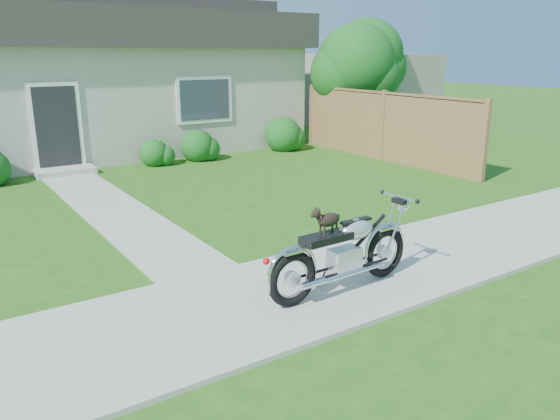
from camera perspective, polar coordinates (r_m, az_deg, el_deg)
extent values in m
plane|color=#235114|center=(7.34, 6.22, -7.11)|extent=(80.00, 80.00, 0.00)
cube|color=#9E9B93|center=(7.33, 6.23, -6.97)|extent=(24.00, 2.20, 0.04)
cube|color=#9E9B93|center=(10.92, -17.24, 0.18)|extent=(1.20, 8.00, 0.03)
cube|color=#AEAA9D|center=(17.74, -19.72, 10.79)|extent=(12.00, 6.00, 3.00)
cube|color=#2D2B28|center=(17.69, -20.36, 17.23)|extent=(12.60, 6.60, 1.00)
cube|color=#2D2B28|center=(17.73, -20.60, 19.48)|extent=(12.60, 2.00, 0.60)
cube|color=black|center=(14.51, -22.24, 7.72)|extent=(1.00, 0.06, 2.10)
cube|color=#9E9B93|center=(14.33, -21.54, 3.75)|extent=(1.40, 0.70, 0.16)
cube|color=#2D3847|center=(15.74, -7.89, 11.36)|extent=(1.70, 0.05, 1.30)
cube|color=brown|center=(15.38, 10.73, 8.49)|extent=(0.08, 6.50, 1.80)
cube|color=brown|center=(17.82, 3.35, 9.93)|extent=(0.12, 0.12, 1.90)
cube|color=brown|center=(15.37, 10.74, 8.67)|extent=(0.12, 0.12, 1.90)
cube|color=brown|center=(13.27, 20.61, 6.76)|extent=(0.12, 0.12, 1.90)
cube|color=brown|center=(15.28, 10.91, 11.91)|extent=(0.08, 6.50, 0.08)
cylinder|color=#3D2B1C|center=(17.86, 7.73, 10.07)|extent=(0.28, 0.28, 2.05)
sphere|color=#155118|center=(17.77, 7.92, 14.94)|extent=(2.46, 2.46, 2.46)
sphere|color=#155118|center=(17.83, 9.51, 13.56)|extent=(1.80, 1.80, 1.80)
cylinder|color=#3D2B1C|center=(21.29, 8.85, 11.24)|extent=(0.28, 0.28, 2.23)
sphere|color=#155118|center=(21.21, 9.05, 15.69)|extent=(2.68, 2.68, 2.68)
sphere|color=#155118|center=(21.27, 10.38, 14.43)|extent=(1.96, 1.96, 1.96)
sphere|color=#155118|center=(16.64, 0.34, 7.83)|extent=(1.10, 1.10, 1.10)
sphere|color=#155118|center=(14.79, -13.03, 5.77)|extent=(0.75, 0.75, 0.75)
sphere|color=#155118|center=(15.26, -8.62, 6.61)|extent=(0.93, 0.93, 0.93)
imported|color=#2E691C|center=(14.90, -12.38, 6.04)|extent=(0.52, 0.52, 0.71)
torus|color=black|center=(7.27, 10.85, -4.37)|extent=(0.67, 0.13, 0.67)
torus|color=black|center=(6.34, 1.29, -7.21)|extent=(0.67, 0.13, 0.67)
cube|color=silver|center=(6.79, 6.74, -5.23)|extent=(0.41, 0.25, 0.30)
ellipsoid|color=silver|center=(6.78, 7.91, -1.99)|extent=(0.52, 0.30, 0.26)
cube|color=black|center=(6.48, 4.86, -2.93)|extent=(0.66, 0.28, 0.09)
cube|color=silver|center=(7.16, 10.99, -1.82)|extent=(0.30, 0.15, 0.03)
cube|color=silver|center=(6.21, 1.31, -4.34)|extent=(0.30, 0.15, 0.03)
cylinder|color=silver|center=(7.21, 12.37, 1.38)|extent=(0.04, 0.60, 0.03)
sphere|color=silver|center=(7.30, 12.74, 0.56)|extent=(0.17, 0.17, 0.17)
cylinder|color=silver|center=(6.75, 7.44, -6.57)|extent=(1.10, 0.09, 0.06)
ellipsoid|color=black|center=(6.43, 5.11, -1.02)|extent=(0.32, 0.16, 0.17)
sphere|color=black|center=(6.28, 3.79, -0.36)|extent=(0.10, 0.10, 0.10)
cylinder|color=black|center=(6.44, 4.25, -2.03)|extent=(0.03, 0.03, 0.13)
cylinder|color=black|center=(6.38, 4.67, -2.19)|extent=(0.03, 0.03, 0.13)
cylinder|color=black|center=(6.55, 5.50, -1.73)|extent=(0.03, 0.03, 0.13)
cylinder|color=black|center=(6.50, 5.92, -1.89)|extent=(0.03, 0.03, 0.13)
torus|color=#C23371|center=(6.32, 4.11, -0.70)|extent=(0.05, 0.09, 0.08)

